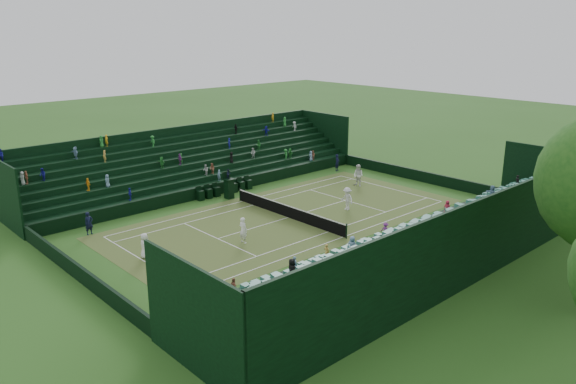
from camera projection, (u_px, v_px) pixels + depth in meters
name	position (u px, v px, depth m)	size (l,w,h in m)	color
ground	(288.00, 218.00, 41.70)	(160.00, 160.00, 0.00)	#2D5C1D
court_surface	(288.00, 218.00, 41.70)	(12.97, 26.77, 0.01)	#346B23
perimeter_wall_north	(414.00, 175.00, 51.86)	(17.17, 0.20, 1.00)	black
perimeter_wall_south	(78.00, 272.00, 31.26)	(17.17, 0.20, 1.00)	black
perimeter_wall_east	(378.00, 243.00, 35.56)	(0.20, 31.77, 1.00)	black
perimeter_wall_west	(220.00, 188.00, 47.55)	(0.20, 31.77, 1.00)	black
north_grandstand	(436.00, 245.00, 32.31)	(6.60, 32.00, 4.90)	black
south_grandstand	(193.00, 167.00, 50.21)	(6.60, 32.00, 4.90)	black
tennis_net	(288.00, 211.00, 41.55)	(11.67, 0.10, 1.06)	black
umpire_chair	(229.00, 186.00, 46.15)	(0.79, 0.79, 2.48)	black
courtside_chairs	(225.00, 189.00, 47.43)	(0.53, 5.50, 1.15)	black
player_near_west	(145.00, 246.00, 34.23)	(0.79, 0.51, 1.61)	white
player_near_east	(243.00, 230.00, 36.61)	(0.65, 0.42, 1.77)	white
player_far_west	(358.00, 175.00, 49.72)	(0.95, 0.74, 1.95)	white
player_far_east	(347.00, 199.00, 43.28)	(1.16, 0.67, 1.80)	white
line_judge_north	(337.00, 163.00, 55.06)	(0.61, 0.40, 1.66)	black
line_judge_south	(89.00, 223.00, 38.12)	(0.59, 0.38, 1.61)	black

